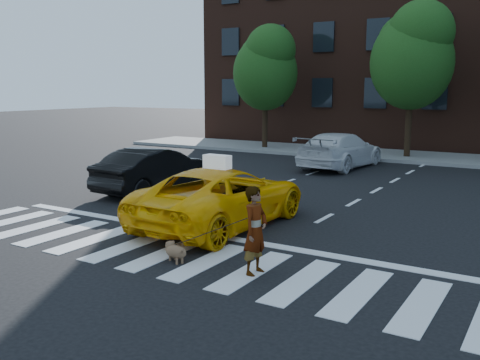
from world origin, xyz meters
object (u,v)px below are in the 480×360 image
at_px(tree_mid, 413,52).
at_px(black_sedan, 155,170).
at_px(tree_left, 266,65).
at_px(taxi, 222,196).
at_px(woman, 255,231).
at_px(dog, 175,251).
at_px(white_suv, 340,150).

xyz_separation_m(tree_mid, black_sedan, (-4.97, -12.02, -4.15)).
height_order(tree_left, taxi, tree_left).
xyz_separation_m(black_sedan, woman, (6.55, -5.05, 0.09)).
bearing_deg(tree_mid, dog, -90.27).
relative_size(white_suv, woman, 3.15).
distance_m(tree_left, taxi, 16.40).
relative_size(tree_left, tree_mid, 0.92).
bearing_deg(tree_left, black_sedan, -78.11).
bearing_deg(white_suv, tree_mid, -109.18).
xyz_separation_m(tree_mid, dog, (-0.08, -17.28, -4.64)).
height_order(tree_left, tree_mid, tree_mid).
bearing_deg(tree_left, woman, -62.00).
bearing_deg(tree_mid, tree_left, 180.00).
xyz_separation_m(tree_mid, white_suv, (-1.75, -4.06, -4.12)).
height_order(black_sedan, woman, woman).
bearing_deg(taxi, white_suv, -83.40).
bearing_deg(black_sedan, tree_mid, -109.13).
height_order(woman, dog, woman).
relative_size(taxi, black_sedan, 1.19).
xyz_separation_m(tree_mid, woman, (1.58, -17.07, -4.05)).
bearing_deg(tree_left, tree_mid, -0.00).
bearing_deg(black_sedan, woman, 145.68).
xyz_separation_m(tree_left, dog, (7.42, -17.28, -4.23)).
bearing_deg(woman, white_suv, 17.52).
relative_size(white_suv, dog, 8.17).
distance_m(tree_left, white_suv, 7.96).
distance_m(black_sedan, white_suv, 8.58).
bearing_deg(black_sedan, tree_left, -74.78).
bearing_deg(dog, taxi, 128.01).
bearing_deg(tree_mid, black_sedan, -112.46).
bearing_deg(taxi, woman, 134.16).
distance_m(black_sedan, woman, 8.27).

